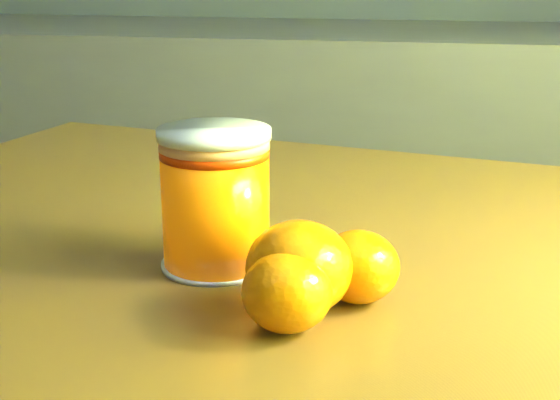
# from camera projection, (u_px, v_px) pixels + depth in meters

# --- Properties ---
(kitchen_counter) EXTENTS (3.15, 0.60, 0.90)m
(kitchen_counter) POSITION_uv_depth(u_px,v_px,m) (102.00, 193.00, 2.11)
(kitchen_counter) COLOR #4E4F54
(kitchen_counter) RESTS_ON ground
(table) EXTENTS (1.22, 0.96, 0.82)m
(table) POSITION_uv_depth(u_px,v_px,m) (331.00, 368.00, 0.68)
(table) COLOR brown
(table) RESTS_ON ground
(juice_glass) EXTENTS (0.09, 0.09, 0.11)m
(juice_glass) POSITION_uv_depth(u_px,v_px,m) (216.00, 200.00, 0.62)
(juice_glass) COLOR orange
(juice_glass) RESTS_ON table
(orange_front) EXTENTS (0.10, 0.10, 0.07)m
(orange_front) POSITION_uv_depth(u_px,v_px,m) (299.00, 268.00, 0.54)
(orange_front) COLOR orange
(orange_front) RESTS_ON table
(orange_back) EXTENTS (0.07, 0.07, 0.05)m
(orange_back) POSITION_uv_depth(u_px,v_px,m) (358.00, 267.00, 0.56)
(orange_back) COLOR orange
(orange_back) RESTS_ON table
(orange_extra) EXTENTS (0.08, 0.08, 0.05)m
(orange_extra) POSITION_uv_depth(u_px,v_px,m) (287.00, 292.00, 0.52)
(orange_extra) COLOR orange
(orange_extra) RESTS_ON table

